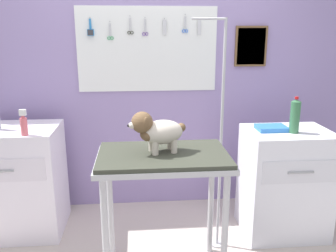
{
  "coord_description": "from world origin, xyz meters",
  "views": [
    {
      "loc": [
        -0.11,
        -2.08,
        1.71
      ],
      "look_at": [
        0.09,
        0.22,
        1.08
      ],
      "focal_mm": 38.14,
      "sensor_mm": 36.0,
      "label": 1
    }
  ],
  "objects_px": {
    "dog": "(156,130)",
    "counter_left": "(13,181)",
    "grooming_arm": "(220,148)",
    "grooming_table": "(163,169)",
    "cabinet_right": "(284,182)",
    "soda_bottle": "(295,116)"
  },
  "relations": [
    {
      "from": "dog",
      "to": "counter_left",
      "type": "height_order",
      "value": "dog"
    },
    {
      "from": "grooming_arm",
      "to": "counter_left",
      "type": "distance_m",
      "value": 1.77
    },
    {
      "from": "grooming_table",
      "to": "cabinet_right",
      "type": "bearing_deg",
      "value": 23.78
    },
    {
      "from": "grooming_table",
      "to": "cabinet_right",
      "type": "xyz_separation_m",
      "value": [
        1.06,
        0.47,
        -0.35
      ]
    },
    {
      "from": "grooming_table",
      "to": "soda_bottle",
      "type": "bearing_deg",
      "value": 20.78
    },
    {
      "from": "counter_left",
      "to": "dog",
      "type": "bearing_deg",
      "value": -29.36
    },
    {
      "from": "grooming_arm",
      "to": "cabinet_right",
      "type": "xyz_separation_m",
      "value": [
        0.61,
        0.17,
        -0.38
      ]
    },
    {
      "from": "soda_bottle",
      "to": "cabinet_right",
      "type": "bearing_deg",
      "value": 98.88
    },
    {
      "from": "cabinet_right",
      "to": "soda_bottle",
      "type": "bearing_deg",
      "value": -81.12
    },
    {
      "from": "dog",
      "to": "cabinet_right",
      "type": "height_order",
      "value": "dog"
    },
    {
      "from": "counter_left",
      "to": "cabinet_right",
      "type": "height_order",
      "value": "counter_left"
    },
    {
      "from": "grooming_table",
      "to": "soda_bottle",
      "type": "relative_size",
      "value": 3.15
    },
    {
      "from": "grooming_table",
      "to": "counter_left",
      "type": "relative_size",
      "value": 0.99
    },
    {
      "from": "counter_left",
      "to": "cabinet_right",
      "type": "relative_size",
      "value": 1.02
    },
    {
      "from": "cabinet_right",
      "to": "dog",
      "type": "bearing_deg",
      "value": -157.73
    },
    {
      "from": "grooming_arm",
      "to": "counter_left",
      "type": "xyz_separation_m",
      "value": [
        -1.68,
        0.38,
        -0.37
      ]
    },
    {
      "from": "cabinet_right",
      "to": "soda_bottle",
      "type": "distance_m",
      "value": 0.59
    },
    {
      "from": "cabinet_right",
      "to": "counter_left",
      "type": "bearing_deg",
      "value": 174.64
    },
    {
      "from": "grooming_arm",
      "to": "grooming_table",
      "type": "bearing_deg",
      "value": -146.4
    },
    {
      "from": "grooming_table",
      "to": "dog",
      "type": "distance_m",
      "value": 0.27
    },
    {
      "from": "cabinet_right",
      "to": "soda_bottle",
      "type": "height_order",
      "value": "soda_bottle"
    },
    {
      "from": "soda_bottle",
      "to": "dog",
      "type": "bearing_deg",
      "value": -160.66
    }
  ]
}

